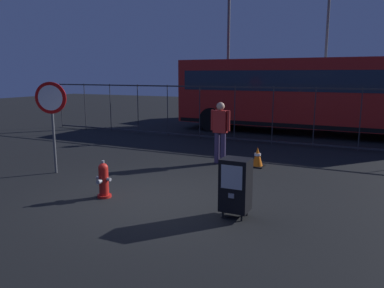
{
  "coord_description": "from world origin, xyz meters",
  "views": [
    {
      "loc": [
        3.86,
        -6.14,
        2.41
      ],
      "look_at": [
        0.3,
        1.2,
        0.9
      ],
      "focal_mm": 35.46,
      "sensor_mm": 36.0,
      "label": 1
    }
  ],
  "objects_px": {
    "stop_sign": "(52,108)",
    "traffic_cone": "(258,157)",
    "pedestrian": "(220,129)",
    "bus_far": "(330,88)",
    "bus_near": "(307,92)",
    "street_light_far_left": "(326,45)",
    "newspaper_box_primary": "(236,185)",
    "fire_hydrant": "(104,180)",
    "street_light_near_left": "(228,43)"
  },
  "relations": [
    {
      "from": "bus_near",
      "to": "street_light_near_left",
      "type": "distance_m",
      "value": 5.51
    },
    {
      "from": "bus_near",
      "to": "bus_far",
      "type": "xyz_separation_m",
      "value": [
        0.44,
        4.15,
        0.0
      ]
    },
    {
      "from": "fire_hydrant",
      "to": "pedestrian",
      "type": "distance_m",
      "value": 3.89
    },
    {
      "from": "traffic_cone",
      "to": "street_light_near_left",
      "type": "height_order",
      "value": "street_light_near_left"
    },
    {
      "from": "street_light_near_left",
      "to": "stop_sign",
      "type": "bearing_deg",
      "value": -90.49
    },
    {
      "from": "fire_hydrant",
      "to": "street_light_near_left",
      "type": "xyz_separation_m",
      "value": [
        -2.19,
        12.71,
        3.58
      ]
    },
    {
      "from": "newspaper_box_primary",
      "to": "street_light_near_left",
      "type": "height_order",
      "value": "street_light_near_left"
    },
    {
      "from": "bus_near",
      "to": "street_light_far_left",
      "type": "bearing_deg",
      "value": 91.2
    },
    {
      "from": "traffic_cone",
      "to": "bus_near",
      "type": "height_order",
      "value": "bus_near"
    },
    {
      "from": "pedestrian",
      "to": "bus_far",
      "type": "distance_m",
      "value": 10.76
    },
    {
      "from": "newspaper_box_primary",
      "to": "pedestrian",
      "type": "relative_size",
      "value": 0.61
    },
    {
      "from": "newspaper_box_primary",
      "to": "bus_near",
      "type": "bearing_deg",
      "value": 92.92
    },
    {
      "from": "pedestrian",
      "to": "street_light_far_left",
      "type": "bearing_deg",
      "value": 84.33
    },
    {
      "from": "bus_near",
      "to": "street_light_near_left",
      "type": "relative_size",
      "value": 1.56
    },
    {
      "from": "fire_hydrant",
      "to": "bus_far",
      "type": "xyz_separation_m",
      "value": [
        2.62,
        14.33,
        1.36
      ]
    },
    {
      "from": "fire_hydrant",
      "to": "stop_sign",
      "type": "height_order",
      "value": "stop_sign"
    },
    {
      "from": "pedestrian",
      "to": "street_light_near_left",
      "type": "xyz_separation_m",
      "value": [
        -3.17,
        8.99,
        2.98
      ]
    },
    {
      "from": "pedestrian",
      "to": "newspaper_box_primary",
      "type": "bearing_deg",
      "value": -64.54
    },
    {
      "from": "stop_sign",
      "to": "street_light_near_left",
      "type": "bearing_deg",
      "value": 89.51
    },
    {
      "from": "stop_sign",
      "to": "traffic_cone",
      "type": "height_order",
      "value": "stop_sign"
    },
    {
      "from": "street_light_near_left",
      "to": "street_light_far_left",
      "type": "bearing_deg",
      "value": 33.45
    },
    {
      "from": "stop_sign",
      "to": "street_light_far_left",
      "type": "height_order",
      "value": "street_light_far_left"
    },
    {
      "from": "street_light_far_left",
      "to": "fire_hydrant",
      "type": "bearing_deg",
      "value": -97.9
    },
    {
      "from": "newspaper_box_primary",
      "to": "bus_far",
      "type": "height_order",
      "value": "bus_far"
    },
    {
      "from": "pedestrian",
      "to": "traffic_cone",
      "type": "distance_m",
      "value": 1.25
    },
    {
      "from": "newspaper_box_primary",
      "to": "street_light_far_left",
      "type": "xyz_separation_m",
      "value": [
        -0.53,
        15.44,
        3.33
      ]
    },
    {
      "from": "stop_sign",
      "to": "street_light_far_left",
      "type": "xyz_separation_m",
      "value": [
        4.45,
        14.6,
        2.3
      ]
    },
    {
      "from": "street_light_far_left",
      "to": "newspaper_box_primary",
      "type": "bearing_deg",
      "value": -88.04
    },
    {
      "from": "stop_sign",
      "to": "pedestrian",
      "type": "bearing_deg",
      "value": 39.94
    },
    {
      "from": "fire_hydrant",
      "to": "newspaper_box_primary",
      "type": "distance_m",
      "value": 2.7
    },
    {
      "from": "traffic_cone",
      "to": "bus_near",
      "type": "xyz_separation_m",
      "value": [
        0.15,
        6.41,
        1.45
      ]
    },
    {
      "from": "traffic_cone",
      "to": "pedestrian",
      "type": "bearing_deg",
      "value": -177.32
    },
    {
      "from": "newspaper_box_primary",
      "to": "bus_far",
      "type": "xyz_separation_m",
      "value": [
        -0.07,
        14.19,
        1.14
      ]
    },
    {
      "from": "stop_sign",
      "to": "street_light_near_left",
      "type": "distance_m",
      "value": 11.96
    },
    {
      "from": "stop_sign",
      "to": "traffic_cone",
      "type": "bearing_deg",
      "value": 32.88
    },
    {
      "from": "fire_hydrant",
      "to": "traffic_cone",
      "type": "relative_size",
      "value": 1.41
    },
    {
      "from": "street_light_near_left",
      "to": "street_light_far_left",
      "type": "height_order",
      "value": "street_light_near_left"
    },
    {
      "from": "bus_far",
      "to": "street_light_near_left",
      "type": "distance_m",
      "value": 5.54
    },
    {
      "from": "stop_sign",
      "to": "fire_hydrant",
      "type": "bearing_deg",
      "value": -23.21
    },
    {
      "from": "fire_hydrant",
      "to": "stop_sign",
      "type": "bearing_deg",
      "value": 156.79
    },
    {
      "from": "stop_sign",
      "to": "bus_far",
      "type": "xyz_separation_m",
      "value": [
        4.91,
        13.35,
        0.11
      ]
    },
    {
      "from": "fire_hydrant",
      "to": "street_light_far_left",
      "type": "distance_m",
      "value": 16.13
    },
    {
      "from": "fire_hydrant",
      "to": "pedestrian",
      "type": "relative_size",
      "value": 0.45
    },
    {
      "from": "fire_hydrant",
      "to": "traffic_cone",
      "type": "height_order",
      "value": "fire_hydrant"
    },
    {
      "from": "fire_hydrant",
      "to": "bus_near",
      "type": "distance_m",
      "value": 10.5
    },
    {
      "from": "bus_near",
      "to": "street_light_far_left",
      "type": "height_order",
      "value": "street_light_far_left"
    },
    {
      "from": "fire_hydrant",
      "to": "street_light_near_left",
      "type": "distance_m",
      "value": 13.38
    },
    {
      "from": "stop_sign",
      "to": "pedestrian",
      "type": "xyz_separation_m",
      "value": [
        3.27,
        2.74,
        -0.65
      ]
    },
    {
      "from": "traffic_cone",
      "to": "bus_far",
      "type": "height_order",
      "value": "bus_far"
    },
    {
      "from": "bus_far",
      "to": "stop_sign",
      "type": "bearing_deg",
      "value": -102.96
    }
  ]
}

